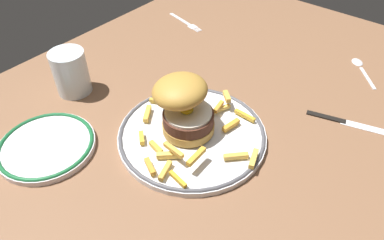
% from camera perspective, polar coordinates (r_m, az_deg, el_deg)
% --- Properties ---
extents(ground_plane, '(1.38, 0.95, 0.04)m').
position_cam_1_polar(ground_plane, '(0.75, -0.09, -1.46)').
color(ground_plane, brown).
extents(dinner_plate, '(0.29, 0.29, 0.02)m').
position_cam_1_polar(dinner_plate, '(0.70, 0.00, -2.28)').
color(dinner_plate, silver).
rests_on(dinner_plate, ground_plane).
extents(burger, '(0.14, 0.14, 0.12)m').
position_cam_1_polar(burger, '(0.67, -1.30, 2.40)').
color(burger, '#B08136').
rests_on(burger, dinner_plate).
extents(fries_pile, '(0.25, 0.28, 0.03)m').
position_cam_1_polar(fries_pile, '(0.67, 0.29, -2.81)').
color(fries_pile, gold).
rests_on(fries_pile, dinner_plate).
extents(water_glass, '(0.08, 0.08, 0.10)m').
position_cam_1_polar(water_glass, '(0.84, -18.80, 6.87)').
color(water_glass, silver).
rests_on(water_glass, ground_plane).
extents(side_plate, '(0.18, 0.18, 0.02)m').
position_cam_1_polar(side_plate, '(0.73, -22.34, -3.84)').
color(side_plate, silver).
rests_on(side_plate, ground_plane).
extents(fork, '(0.05, 0.14, 0.00)m').
position_cam_1_polar(fork, '(1.10, -1.03, 15.44)').
color(fork, silver).
rests_on(fork, ground_plane).
extents(knife, '(0.06, 0.18, 0.01)m').
position_cam_1_polar(knife, '(0.80, 23.17, -0.17)').
color(knife, black).
rests_on(knife, ground_plane).
extents(spoon, '(0.11, 0.10, 0.01)m').
position_cam_1_polar(spoon, '(1.00, 25.36, 8.07)').
color(spoon, silver).
rests_on(spoon, ground_plane).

